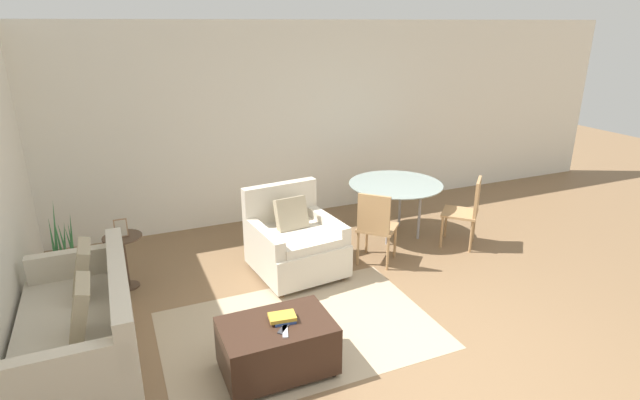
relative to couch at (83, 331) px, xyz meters
The scene contains 15 objects.
ground_plane 2.76m from the couch, 23.74° to the right, with size 20.00×20.00×0.00m, color brown.
wall_back 3.78m from the couch, 46.05° to the left, with size 12.00×0.06×2.75m.
area_rug 1.86m from the couch, ahead, with size 2.50×1.69×0.01m.
couch is the anchor object (origin of this frame).
armchair 2.34m from the couch, 20.87° to the left, with size 1.00×1.03×0.96m.
ottoman 1.62m from the couch, 27.40° to the right, with size 0.89×0.58×0.45m.
book_stack 1.68m from the couch, 26.03° to the right, with size 0.23×0.17×0.05m.
tv_remote_primary 1.70m from the couch, 29.73° to the right, with size 0.14×0.14×0.01m.
tv_remote_secondary 1.72m from the couch, 31.10° to the right, with size 0.09×0.17×0.01m.
potted_plant 1.27m from the couch, 96.77° to the left, with size 0.41×0.41×1.04m.
side_table 1.28m from the couch, 71.77° to the left, with size 0.40×0.40×0.60m.
picture_frame 1.34m from the couch, 71.77° to the left, with size 0.13×0.07×0.19m.
dining_table 4.01m from the couch, 18.87° to the left, with size 1.22×1.22×0.73m.
dining_chair_near_left 3.19m from the couch, 11.46° to the left, with size 0.59×0.59×0.90m.
dining_chair_near_right 4.48m from the couch, ahead, with size 0.59×0.59×0.90m.
Camera 1 is at (-2.10, -2.91, 2.72)m, focal length 28.00 mm.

